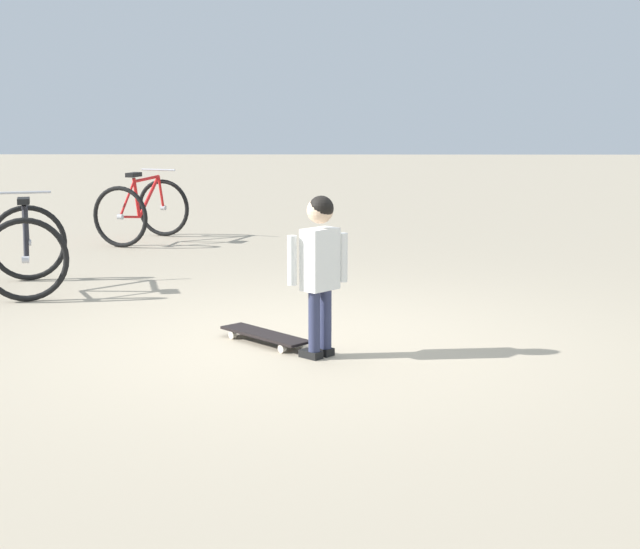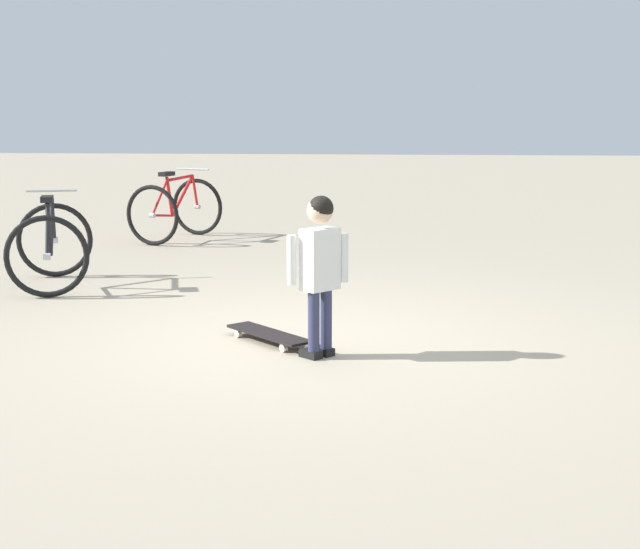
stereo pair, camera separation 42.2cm
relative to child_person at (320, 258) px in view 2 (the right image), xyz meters
name	(u,v)px [view 2 (the right image)]	position (x,y,z in m)	size (l,w,h in m)	color
ground_plane	(298,340)	(-0.45, -0.19, -0.66)	(50.00, 50.00, 0.00)	tan
child_person	(320,258)	(0.00, 0.00, 0.00)	(0.28, 0.39, 1.06)	#2D3351
skateboard	(269,334)	(-0.35, -0.38, -0.60)	(0.68, 0.66, 0.07)	black
bicycle_near	(176,209)	(-5.32, -2.18, -0.28)	(1.24, 1.02, 0.85)	black
bicycle_mid	(51,245)	(-2.25, -2.61, -0.28)	(1.23, 0.98, 0.85)	black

